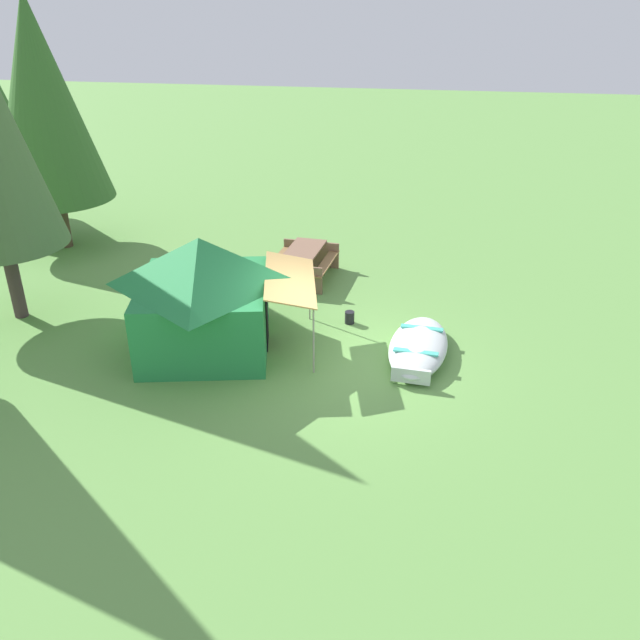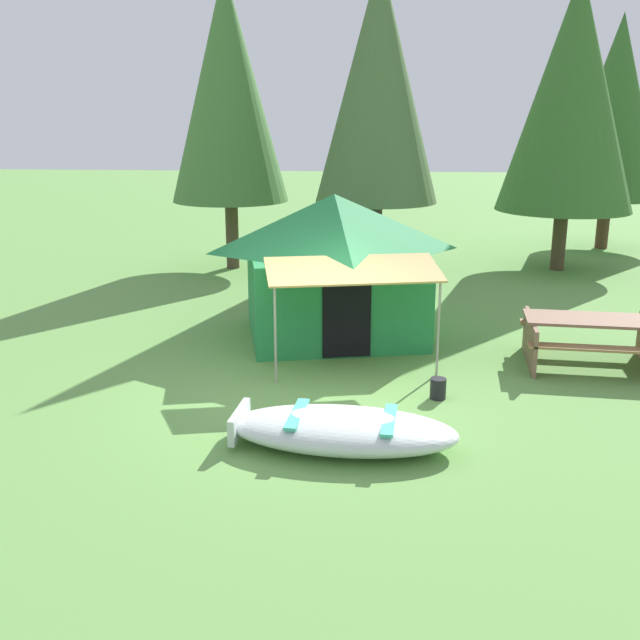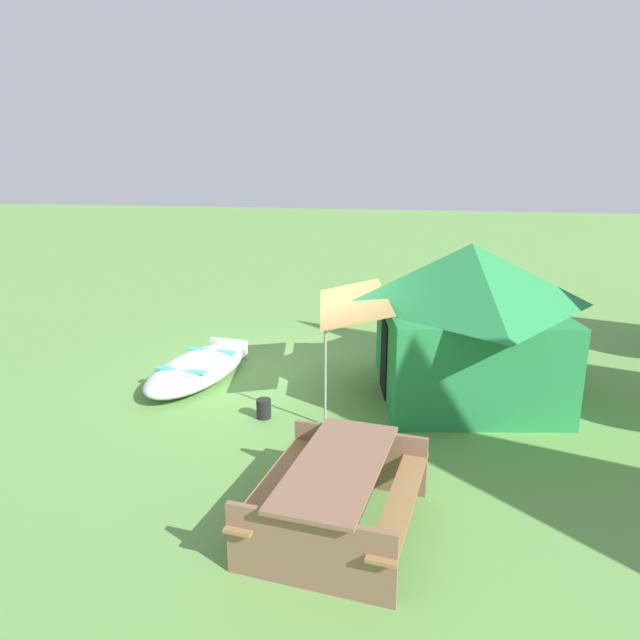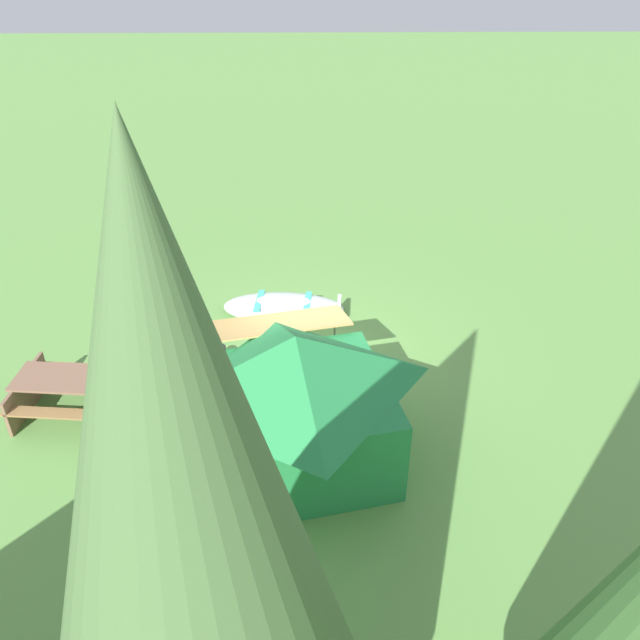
# 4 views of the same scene
# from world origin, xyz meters

# --- Properties ---
(ground_plane) EXTENTS (80.00, 80.00, 0.00)m
(ground_plane) POSITION_xyz_m (0.00, 0.00, 0.00)
(ground_plane) COLOR #629748
(beached_rowboat) EXTENTS (2.75, 1.39, 0.41)m
(beached_rowboat) POSITION_xyz_m (0.55, -1.64, 0.21)
(beached_rowboat) COLOR silver
(beached_rowboat) RESTS_ON ground_plane
(canvas_cabin_tent) EXTENTS (3.56, 4.18, 2.43)m
(canvas_cabin_tent) POSITION_xyz_m (0.20, 2.79, 1.26)
(canvas_cabin_tent) COLOR #258342
(canvas_cabin_tent) RESTS_ON ground_plane
(picnic_table) EXTENTS (2.09, 1.71, 0.75)m
(picnic_table) POSITION_xyz_m (4.17, 1.51, 0.48)
(picnic_table) COLOR #805D47
(picnic_table) RESTS_ON ground_plane
(cooler_box) EXTENTS (0.48, 0.59, 0.38)m
(cooler_box) POSITION_xyz_m (-0.71, 1.83, 0.19)
(cooler_box) COLOR #2C63B3
(cooler_box) RESTS_ON ground_plane
(fuel_can) EXTENTS (0.28, 0.28, 0.29)m
(fuel_can) POSITION_xyz_m (1.77, -0.05, 0.14)
(fuel_can) COLOR black
(fuel_can) RESTS_ON ground_plane
(pine_tree_far_center) EXTENTS (3.19, 3.19, 6.86)m
(pine_tree_far_center) POSITION_xyz_m (5.33, 8.79, 4.15)
(pine_tree_far_center) COLOR #4A3928
(pine_tree_far_center) RESTS_ON ground_plane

